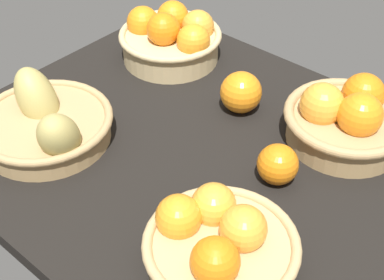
{
  "coord_description": "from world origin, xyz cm",
  "views": [
    {
      "loc": [
        51.55,
        -59.23,
        69.69
      ],
      "look_at": [
        2.25,
        -2.72,
        7.0
      ],
      "focal_mm": 52.38,
      "sensor_mm": 36.0,
      "label": 1
    }
  ],
  "objects_px": {
    "basket_far_left": "(172,38)",
    "basket_near_left_pears": "(46,124)",
    "basket_far_right": "(347,119)",
    "basket_near_right": "(218,243)",
    "loose_orange_back_gap": "(278,164)",
    "loose_orange_front_gap": "(240,92)"
  },
  "relations": [
    {
      "from": "basket_near_left_pears",
      "to": "basket_far_right",
      "type": "height_order",
      "value": "basket_near_left_pears"
    },
    {
      "from": "basket_near_right",
      "to": "basket_near_left_pears",
      "type": "bearing_deg",
      "value": 178.7
    },
    {
      "from": "basket_far_right",
      "to": "loose_orange_front_gap",
      "type": "relative_size",
      "value": 2.81
    },
    {
      "from": "basket_near_left_pears",
      "to": "basket_far_left",
      "type": "relative_size",
      "value": 1.16
    },
    {
      "from": "basket_far_right",
      "to": "basket_near_left_pears",
      "type": "bearing_deg",
      "value": -138.72
    },
    {
      "from": "basket_far_left",
      "to": "basket_far_right",
      "type": "relative_size",
      "value": 0.98
    },
    {
      "from": "basket_far_left",
      "to": "loose_orange_back_gap",
      "type": "distance_m",
      "value": 0.44
    },
    {
      "from": "basket_far_left",
      "to": "basket_near_left_pears",
      "type": "bearing_deg",
      "value": -86.44
    },
    {
      "from": "basket_far_right",
      "to": "loose_orange_back_gap",
      "type": "distance_m",
      "value": 0.18
    },
    {
      "from": "basket_near_left_pears",
      "to": "loose_orange_back_gap",
      "type": "xyz_separation_m",
      "value": [
        0.38,
        0.19,
        -0.0
      ]
    },
    {
      "from": "basket_near_left_pears",
      "to": "loose_orange_back_gap",
      "type": "relative_size",
      "value": 3.71
    },
    {
      "from": "loose_orange_front_gap",
      "to": "basket_far_right",
      "type": "bearing_deg",
      "value": 14.47
    },
    {
      "from": "basket_near_left_pears",
      "to": "loose_orange_front_gap",
      "type": "distance_m",
      "value": 0.37
    },
    {
      "from": "basket_far_right",
      "to": "loose_orange_front_gap",
      "type": "height_order",
      "value": "basket_far_right"
    },
    {
      "from": "basket_near_left_pears",
      "to": "basket_near_right",
      "type": "relative_size",
      "value": 1.15
    },
    {
      "from": "basket_far_left",
      "to": "loose_orange_back_gap",
      "type": "relative_size",
      "value": 3.2
    },
    {
      "from": "basket_near_left_pears",
      "to": "basket_far_right",
      "type": "relative_size",
      "value": 1.14
    },
    {
      "from": "basket_near_right",
      "to": "loose_orange_front_gap",
      "type": "relative_size",
      "value": 2.78
    },
    {
      "from": "basket_near_right",
      "to": "basket_far_right",
      "type": "height_order",
      "value": "basket_far_right"
    },
    {
      "from": "basket_near_right",
      "to": "basket_far_left",
      "type": "bearing_deg",
      "value": 139.39
    },
    {
      "from": "basket_near_left_pears",
      "to": "basket_far_right",
      "type": "xyz_separation_m",
      "value": [
        0.41,
        0.36,
        0.01
      ]
    },
    {
      "from": "basket_near_right",
      "to": "loose_orange_back_gap",
      "type": "distance_m",
      "value": 0.2
    }
  ]
}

